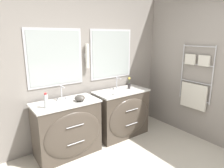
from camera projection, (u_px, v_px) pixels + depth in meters
wall_back at (81, 67)px, 3.42m from camera, size 4.99×0.14×2.60m
wall_right at (201, 67)px, 3.48m from camera, size 0.13×4.13×2.60m
vanity_left at (68, 128)px, 3.08m from camera, size 1.00×0.58×0.86m
vanity_right at (122, 113)px, 3.69m from camera, size 1.00×0.58×0.86m
faucet_left at (62, 93)px, 3.07m from camera, size 0.17×0.14×0.23m
faucet_right at (117, 83)px, 3.68m from camera, size 0.17×0.14×0.23m
toiletry_bottle at (46, 101)px, 2.73m from camera, size 0.06×0.06×0.22m
amenity_bowl at (80, 98)px, 3.03m from camera, size 0.16×0.16×0.10m
flower_vase at (129, 84)px, 3.74m from camera, size 0.05×0.05×0.22m
soap_dish at (115, 93)px, 3.38m from camera, size 0.09×0.06×0.04m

